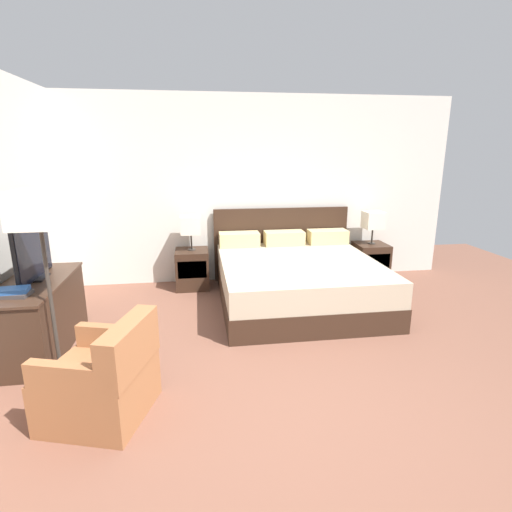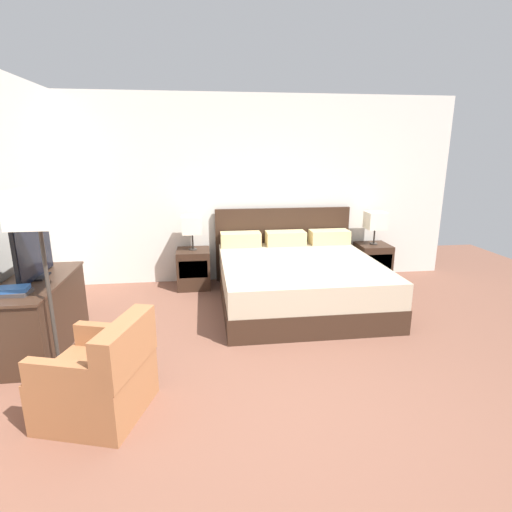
% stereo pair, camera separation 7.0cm
% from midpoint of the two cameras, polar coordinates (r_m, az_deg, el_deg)
% --- Properties ---
extents(ground_plane, '(9.87, 9.87, 0.00)m').
position_cam_midpoint_polar(ground_plane, '(3.26, 4.67, -21.32)').
color(ground_plane, brown).
extents(wall_back, '(6.29, 0.06, 2.70)m').
position_cam_midpoint_polar(wall_back, '(5.94, -2.30, 9.34)').
color(wall_back, beige).
rests_on(wall_back, ground).
extents(bed, '(2.03, 2.15, 1.09)m').
position_cam_midpoint_polar(bed, '(5.19, 5.45, -3.23)').
color(bed, '#332116').
rests_on(bed, ground).
extents(nightstand_left, '(0.46, 0.48, 0.55)m').
position_cam_midpoint_polar(nightstand_left, '(5.79, -9.41, -1.82)').
color(nightstand_left, '#332116').
rests_on(nightstand_left, ground).
extents(nightstand_right, '(0.46, 0.48, 0.55)m').
position_cam_midpoint_polar(nightstand_right, '(6.32, 15.69, -0.75)').
color(nightstand_right, '#332116').
rests_on(nightstand_right, ground).
extents(table_lamp_left, '(0.27, 0.27, 0.49)m').
position_cam_midpoint_polar(table_lamp_left, '(5.64, -9.68, 4.36)').
color(table_lamp_left, '#332D28').
rests_on(table_lamp_left, nightstand_left).
extents(table_lamp_right, '(0.27, 0.27, 0.49)m').
position_cam_midpoint_polar(table_lamp_right, '(6.19, 16.10, 4.91)').
color(table_lamp_right, '#332D28').
rests_on(table_lamp_right, nightstand_right).
extents(dresser, '(0.56, 1.32, 0.71)m').
position_cam_midpoint_polar(dresser, '(4.49, -29.09, -7.38)').
color(dresser, '#332116').
rests_on(dresser, ground).
extents(tv, '(0.18, 0.79, 0.57)m').
position_cam_midpoint_polar(tv, '(4.39, -29.68, 0.56)').
color(tv, black).
rests_on(tv, dresser).
extents(book_red_cover, '(0.27, 0.20, 0.03)m').
position_cam_midpoint_polar(book_red_cover, '(4.04, -31.70, -4.67)').
color(book_red_cover, '#383333').
rests_on(book_red_cover, dresser).
extents(book_blue_cover, '(0.26, 0.18, 0.04)m').
position_cam_midpoint_polar(book_blue_cover, '(4.03, -31.84, -4.19)').
color(book_blue_cover, '#234C8E').
rests_on(book_blue_cover, book_red_cover).
extents(armchair_by_window, '(0.86, 0.85, 0.76)m').
position_cam_midpoint_polar(armchair_by_window, '(3.28, -21.55, -16.22)').
color(armchair_by_window, '#935B38').
rests_on(armchair_by_window, ground).
extents(floor_lamp, '(0.38, 0.38, 1.63)m').
position_cam_midpoint_polar(floor_lamp, '(3.57, -29.03, 4.53)').
color(floor_lamp, '#332D28').
rests_on(floor_lamp, ground).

